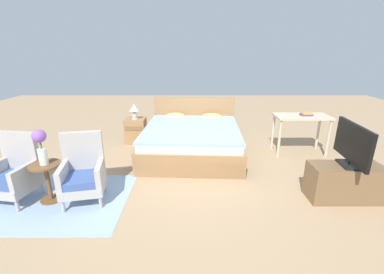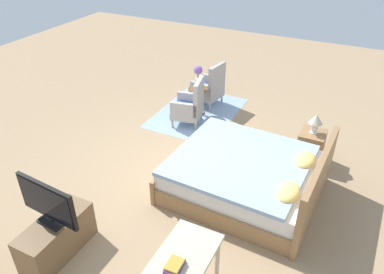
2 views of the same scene
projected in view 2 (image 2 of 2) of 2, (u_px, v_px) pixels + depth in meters
ground_plane at (185, 177)px, 5.93m from camera, size 16.00×16.00×0.00m
floor_rug at (197, 113)px, 7.76m from camera, size 2.10×1.50×0.01m
bed at (247, 177)px, 5.46m from camera, size 1.93×2.19×0.96m
armchair_by_window_left at (210, 88)px, 7.89m from camera, size 0.62×0.62×0.92m
armchair_by_window_right at (190, 106)px, 7.18m from camera, size 0.64×0.64×0.92m
side_table at (198, 98)px, 7.58m from camera, size 0.40×0.40×0.55m
flower_vase at (198, 75)px, 7.31m from camera, size 0.17×0.17×0.48m
nightstand at (311, 147)px, 6.19m from camera, size 0.44×0.41×0.54m
table_lamp at (316, 121)px, 5.93m from camera, size 0.22×0.22×0.33m
tv_stand at (57, 237)px, 4.53m from camera, size 0.96×0.40×0.51m
tv_flatscreen at (47, 203)px, 4.23m from camera, size 0.23×0.86×0.58m
vanity_desk at (179, 271)px, 3.63m from camera, size 1.04×0.52×0.78m
book_stack at (174, 266)px, 3.50m from camera, size 0.22×0.16×0.06m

